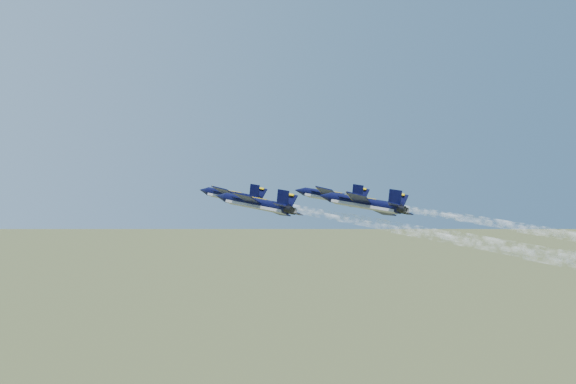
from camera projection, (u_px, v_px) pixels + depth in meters
jet_lead at (232, 196)px, 105.80m from camera, size 10.35×14.70×4.53m
jet_left at (255, 203)px, 89.33m from camera, size 10.35×14.70×4.53m
jet_right at (331, 196)px, 104.83m from camera, size 10.35×14.70×4.53m
jet_slot at (363, 203)px, 89.90m from camera, size 10.35×14.70×4.53m
smoke_trail_lead at (527, 210)px, 77.22m from camera, size 18.91×61.52×2.31m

